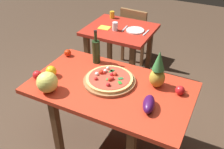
{
  "coord_description": "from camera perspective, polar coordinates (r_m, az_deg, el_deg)",
  "views": [
    {
      "loc": [
        0.8,
        -1.55,
        2.06
      ],
      "look_at": [
        -0.04,
        0.1,
        0.82
      ],
      "focal_mm": 40.78,
      "sensor_mm": 36.0,
      "label": 1
    }
  ],
  "objects": [
    {
      "name": "bell_pepper",
      "position": [
        2.33,
        -13.49,
        0.66
      ],
      "size": [
        0.1,
        0.1,
        0.11
      ],
      "primitive_type": "ellipsoid",
      "color": "yellow",
      "rests_on": "display_table"
    },
    {
      "name": "napkin_folded",
      "position": [
        3.24,
        -1.73,
        10.45
      ],
      "size": [
        0.15,
        0.13,
        0.01
      ],
      "primitive_type": "cube",
      "rotation": [
        0.0,
        0.0,
        0.07
      ],
      "color": "yellow",
      "rests_on": "background_table"
    },
    {
      "name": "drinking_glass_water",
      "position": [
        3.15,
        0.69,
        10.75
      ],
      "size": [
        0.07,
        0.07,
        0.1
      ],
      "primitive_type": "cylinder",
      "color": "silver",
      "rests_on": "background_table"
    },
    {
      "name": "dining_chair",
      "position": [
        3.85,
        5.35,
        9.48
      ],
      "size": [
        0.43,
        0.43,
        0.85
      ],
      "rotation": [
        0.0,
        0.0,
        3.08
      ],
      "color": "#93623B",
      "rests_on": "ground_plane"
    },
    {
      "name": "knife_utensil",
      "position": [
        3.12,
        7.61,
        9.25
      ],
      "size": [
        0.02,
        0.18,
        0.01
      ],
      "primitive_type": "cube",
      "rotation": [
        0.0,
        0.0,
        -0.05
      ],
      "color": "silver",
      "rests_on": "background_table"
    },
    {
      "name": "display_table",
      "position": [
        2.23,
        -0.31,
        -4.54
      ],
      "size": [
        1.39,
        0.81,
        0.77
      ],
      "color": "brown",
      "rests_on": "ground_plane"
    },
    {
      "name": "wine_bottle",
      "position": [
        2.45,
        -3.58,
        5.31
      ],
      "size": [
        0.08,
        0.08,
        0.33
      ],
      "color": "#1F3217",
      "rests_on": "display_table"
    },
    {
      "name": "fork_utensil",
      "position": [
        3.22,
        2.86,
        10.26
      ],
      "size": [
        0.03,
        0.18,
        0.01
      ],
      "primitive_type": "cube",
      "rotation": [
        0.0,
        0.0,
        0.06
      ],
      "color": "silver",
      "rests_on": "background_table"
    },
    {
      "name": "tomato_near_board",
      "position": [
        2.33,
        -16.42,
        -0.1
      ],
      "size": [
        0.08,
        0.08,
        0.08
      ],
      "primitive_type": "sphere",
      "color": "red",
      "rests_on": "display_table"
    },
    {
      "name": "tomato_by_bottle",
      "position": [
        2.63,
        -9.92,
        4.8
      ],
      "size": [
        0.07,
        0.07,
        0.07
      ],
      "primitive_type": "sphere",
      "color": "red",
      "rests_on": "display_table"
    },
    {
      "name": "tomato_at_corner",
      "position": [
        2.13,
        15.0,
        -3.45
      ],
      "size": [
        0.08,
        0.08,
        0.08
      ],
      "primitive_type": "sphere",
      "color": "red",
      "rests_on": "display_table"
    },
    {
      "name": "pizza",
      "position": [
        2.2,
        -0.65,
        -0.84
      ],
      "size": [
        0.41,
        0.41,
        0.06
      ],
      "color": "#E4B466",
      "rests_on": "pizza_board"
    },
    {
      "name": "dinner_plate",
      "position": [
        3.17,
        5.21,
        9.84
      ],
      "size": [
        0.22,
        0.22,
        0.02
      ],
      "primitive_type": "cylinder",
      "color": "white",
      "rests_on": "background_table"
    },
    {
      "name": "drinking_glass_juice",
      "position": [
        3.53,
        0.02,
        13.26
      ],
      "size": [
        0.06,
        0.06,
        0.09
      ],
      "primitive_type": "cylinder",
      "color": "gold",
      "rests_on": "background_table"
    },
    {
      "name": "pineapple_left",
      "position": [
        2.12,
        10.24,
        0.71
      ],
      "size": [
        0.13,
        0.13,
        0.34
      ],
      "color": "#AF912F",
      "rests_on": "display_table"
    },
    {
      "name": "ground_plane",
      "position": [
        2.7,
        -0.27,
        -15.89
      ],
      "size": [
        10.0,
        10.0,
        0.0
      ],
      "primitive_type": "plane",
      "color": "#4C3828"
    },
    {
      "name": "background_table",
      "position": [
        3.29,
        1.77,
        8.12
      ],
      "size": [
        0.83,
        0.72,
        0.77
      ],
      "color": "brown",
      "rests_on": "ground_plane"
    },
    {
      "name": "melon",
      "position": [
        2.13,
        -14.31,
        -1.69
      ],
      "size": [
        0.18,
        0.18,
        0.18
      ],
      "primitive_type": "sphere",
      "color": "#DBD860",
      "rests_on": "display_table"
    },
    {
      "name": "pizza_board",
      "position": [
        2.21,
        -0.58,
        -1.45
      ],
      "size": [
        0.46,
        0.46,
        0.02
      ],
      "primitive_type": "cylinder",
      "color": "#93623B",
      "rests_on": "display_table"
    },
    {
      "name": "eggplant",
      "position": [
        1.94,
        8.26,
        -6.55
      ],
      "size": [
        0.14,
        0.22,
        0.09
      ],
      "primitive_type": "ellipsoid",
      "rotation": [
        0.0,
        0.0,
        1.81
      ],
      "color": "#3B0F43",
      "rests_on": "display_table"
    }
  ]
}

